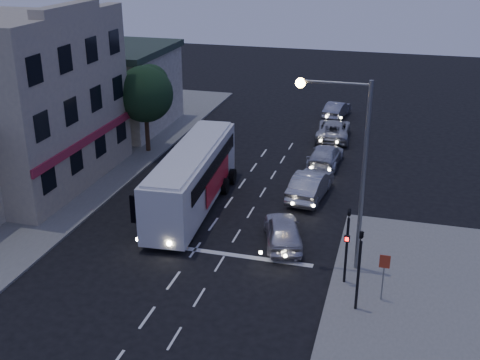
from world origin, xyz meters
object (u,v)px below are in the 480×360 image
(car_suv, at_px, (283,231))
(streetlight, at_px, (350,155))
(car_sedan_b, at_px, (325,155))
(traffic_signal_side, at_px, (359,261))
(car_sedan_c, at_px, (333,130))
(tour_bus, at_px, (192,176))
(car_sedan_a, at_px, (310,185))
(car_extra, at_px, (337,110))
(traffic_signal_main, at_px, (347,237))
(regulatory_sign, at_px, (384,270))
(street_tree, at_px, (145,91))

(car_suv, height_order, streetlight, streetlight)
(car_sedan_b, relative_size, streetlight, 0.54)
(traffic_signal_side, bearing_deg, car_sedan_c, 99.64)
(traffic_signal_side, bearing_deg, car_suv, 129.87)
(car_suv, bearing_deg, tour_bus, -43.82)
(tour_bus, relative_size, car_sedan_a, 2.36)
(car_suv, xyz_separation_m, streetlight, (3.22, -1.60, 4.98))
(car_sedan_a, distance_m, car_sedan_c, 11.61)
(car_extra, bearing_deg, traffic_signal_main, 106.92)
(tour_bus, xyz_separation_m, regulatory_sign, (11.11, -7.06, -0.33))
(traffic_signal_main, distance_m, traffic_signal_side, 2.10)
(streetlight, xyz_separation_m, street_tree, (-15.55, 12.82, -1.23))
(car_sedan_c, bearing_deg, car_suv, 85.73)
(car_suv, xyz_separation_m, street_tree, (-12.33, 11.22, 3.74))
(car_sedan_b, xyz_separation_m, car_extra, (-0.68, 11.88, -0.01))
(car_extra, distance_m, traffic_signal_side, 29.18)
(car_sedan_b, height_order, car_extra, car_sedan_b)
(car_extra, bearing_deg, regulatory_sign, 110.05)
(car_suv, distance_m, streetlight, 6.14)
(car_sedan_c, height_order, traffic_signal_side, traffic_signal_side)
(car_sedan_a, relative_size, street_tree, 0.80)
(car_sedan_b, relative_size, traffic_signal_main, 1.19)
(car_sedan_c, relative_size, car_extra, 1.26)
(car_sedan_b, distance_m, traffic_signal_side, 17.40)
(car_sedan_b, bearing_deg, car_sedan_a, 91.47)
(traffic_signal_main, bearing_deg, car_sedan_b, 101.22)
(traffic_signal_side, relative_size, street_tree, 0.66)
(car_sedan_a, distance_m, car_extra, 17.56)
(car_extra, xyz_separation_m, traffic_signal_side, (4.34, -28.81, 1.73))
(car_sedan_c, relative_size, street_tree, 0.85)
(traffic_signal_side, bearing_deg, car_sedan_b, 102.21)
(car_extra, bearing_deg, car_sedan_a, 101.00)
(traffic_signal_side, relative_size, regulatory_sign, 1.86)
(car_sedan_c, height_order, street_tree, street_tree)
(car_suv, distance_m, car_sedan_b, 11.93)
(regulatory_sign, xyz_separation_m, streetlight, (-1.96, 2.44, 4.14))
(car_extra, height_order, traffic_signal_main, traffic_signal_main)
(car_sedan_b, distance_m, street_tree, 13.41)
(car_sedan_a, height_order, regulatory_sign, regulatory_sign)
(car_sedan_a, height_order, car_extra, car_sedan_a)
(car_sedan_a, height_order, traffic_signal_side, traffic_signal_side)
(car_sedan_b, xyz_separation_m, car_sedan_c, (-0.22, 5.94, 0.03))
(car_sedan_a, distance_m, car_sedan_b, 5.67)
(car_sedan_a, relative_size, traffic_signal_side, 1.22)
(regulatory_sign, bearing_deg, car_sedan_c, 102.57)
(car_sedan_b, bearing_deg, car_suv, 90.23)
(regulatory_sign, bearing_deg, tour_bus, 147.55)
(traffic_signal_main, relative_size, streetlight, 0.46)
(car_sedan_c, bearing_deg, street_tree, 24.41)
(regulatory_sign, bearing_deg, car_sedan_b, 106.29)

